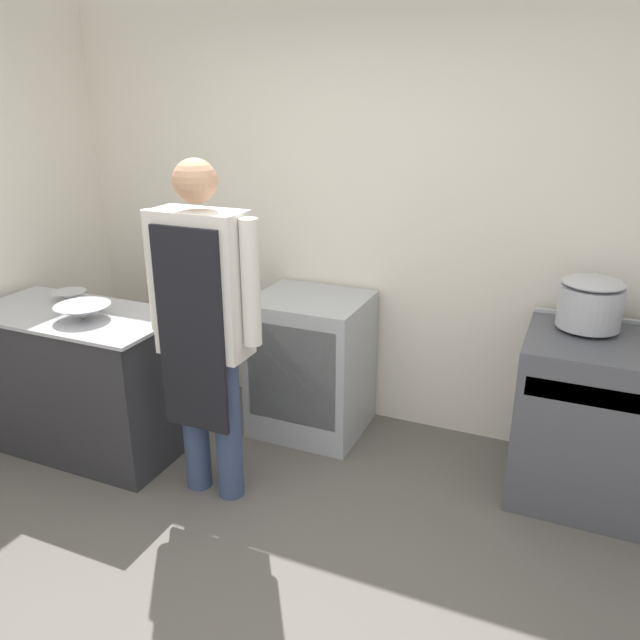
{
  "coord_description": "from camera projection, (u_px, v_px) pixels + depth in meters",
  "views": [
    {
      "loc": [
        1.23,
        -1.63,
        2.08
      ],
      "look_at": [
        0.05,
        1.09,
        0.99
      ],
      "focal_mm": 35.0,
      "sensor_mm": 36.0,
      "label": 1
    }
  ],
  "objects": [
    {
      "name": "ground_plane",
      "position": [
        204.0,
        624.0,
        2.58
      ],
      "size": [
        14.0,
        14.0,
        0.0
      ],
      "primitive_type": "plane",
      "color": "#5B5651"
    },
    {
      "name": "mixing_bowl",
      "position": [
        83.0,
        312.0,
        3.48
      ],
      "size": [
        0.31,
        0.31,
        0.08
      ],
      "color": "#B2B5BC",
      "rests_on": "prep_counter"
    },
    {
      "name": "wall_back",
      "position": [
        371.0,
        216.0,
        3.84
      ],
      "size": [
        8.0,
        0.05,
        2.7
      ],
      "color": "silver",
      "rests_on": "ground_plane"
    },
    {
      "name": "small_bowl",
      "position": [
        70.0,
        296.0,
        3.8
      ],
      "size": [
        0.2,
        0.2,
        0.06
      ],
      "color": "#B2B5BC",
      "rests_on": "prep_counter"
    },
    {
      "name": "person_cook",
      "position": [
        203.0,
        316.0,
        3.1
      ],
      "size": [
        0.64,
        0.24,
        1.79
      ],
      "color": "#38476B",
      "rests_on": "ground_plane"
    },
    {
      "name": "prep_counter",
      "position": [
        83.0,
        381.0,
        3.75
      ],
      "size": [
        1.23,
        0.62,
        0.87
      ],
      "color": "#2D2D33",
      "rests_on": "ground_plane"
    },
    {
      "name": "fridge_unit",
      "position": [
        311.0,
        364.0,
        3.95
      ],
      "size": [
        0.68,
        0.6,
        0.89
      ],
      "color": "#A8ADB2",
      "rests_on": "ground_plane"
    },
    {
      "name": "stove",
      "position": [
        621.0,
        425.0,
        3.23
      ],
      "size": [
        1.02,
        0.68,
        0.92
      ],
      "color": "#4C4F56",
      "rests_on": "ground_plane"
    },
    {
      "name": "stock_pot",
      "position": [
        591.0,
        302.0,
        3.21
      ],
      "size": [
        0.32,
        0.32,
        0.27
      ],
      "color": "#B2B5BC",
      "rests_on": "stove"
    }
  ]
}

